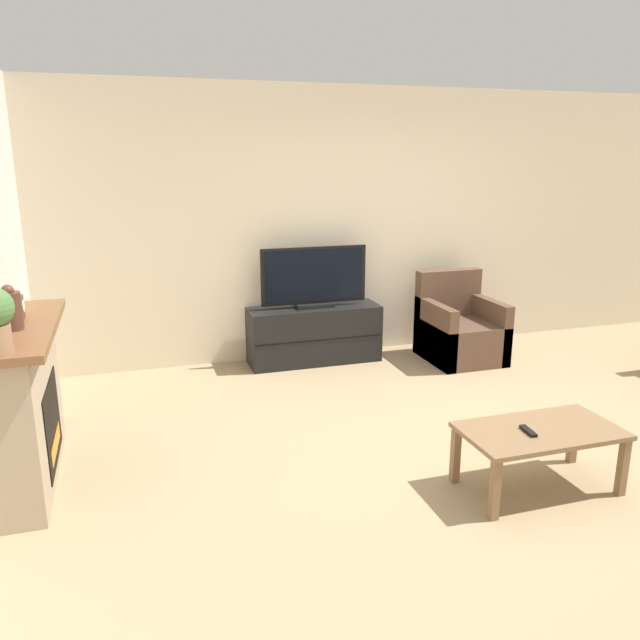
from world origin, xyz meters
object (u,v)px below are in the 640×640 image
Objects in this scene: fireplace at (22,403)px; tv at (314,279)px; remote at (528,431)px; tv_stand at (314,334)px; mantel_vase_centre_left at (10,309)px; coffee_table at (540,437)px; armchair at (459,331)px; mantel_vase_left at (1,329)px; mantel_clock at (17,308)px.

tv is (2.44, 1.73, 0.32)m from fireplace.
remote is at bearing -80.00° from tv.
tv reaches higher than tv_stand.
tv reaches higher than remote.
mantel_vase_centre_left is 3.28m from coffee_table.
fireplace is 1.58× the size of armchair.
mantel_vase_left is 3.08m from remote.
mantel_vase_left is 0.20× the size of coffee_table.
mantel_vase_centre_left is 0.21× the size of tv_stand.
fireplace is 5.13× the size of mantel_vase_centre_left.
coffee_table is (3.03, -1.21, -0.76)m from mantel_clock.
armchair reaches higher than tv_stand.
fireplace reaches higher than remote.
coffee_table is at bearing -108.91° from armchair.
remote is at bearing -80.01° from tv_stand.
tv_stand is (2.42, 1.84, -0.87)m from mantel_vase_centre_left.
mantel_clock is at bearing -162.13° from armchair.
mantel_clock reaches higher than fireplace.
mantel_vase_left is (0.02, -0.42, 0.59)m from fireplace.
tv_stand is (2.42, 2.15, -0.84)m from mantel_vase_left.
fireplace is at bearing -97.12° from mantel_clock.
armchair is 5.73× the size of remote.
mantel_vase_left is 1.30× the size of mantel_clock.
mantel_clock is 0.11× the size of tv_stand.
mantel_clock is at bearing 89.92° from mantel_vase_left.
coffee_table is (-0.84, -2.46, 0.06)m from armchair.
mantel_clock reaches higher than tv_stand.
remote is (0.50, -2.83, -0.44)m from tv.
coffee_table is at bearing -19.39° from fireplace.
tv reaches higher than fireplace.
tv_stand is at bearing 33.34° from mantel_clock.
tv_stand is at bearing 37.17° from mantel_vase_centre_left.
mantel_vase_left is at bearing -138.44° from tv.
fireplace is 0.64m from mantel_vase_centre_left.
coffee_table is (0.60, -2.80, -0.50)m from tv.
mantel_vase_left is 0.72× the size of mantel_vase_centre_left.
fireplace is 0.60m from mantel_clock.
mantel_vase_centre_left is 0.25m from mantel_clock.
armchair reaches higher than remote.
coffee_table is 0.13m from remote.
armchair is at bearing 21.07° from mantel_vase_centre_left.
mantel_vase_left reaches higher than fireplace.
tv is 2.90m from remote.
tv_stand is 1.24× the size of tv.
mantel_vase_centre_left is at bearing -142.87° from tv.
tv_stand is at bearing 35.38° from fireplace.
mantel_clock is at bearing 163.12° from remote.
tv is (2.42, 1.59, -0.26)m from mantel_clock.
coffee_table is at bearing -77.82° from tv.
remote is at bearing -110.91° from armchair.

